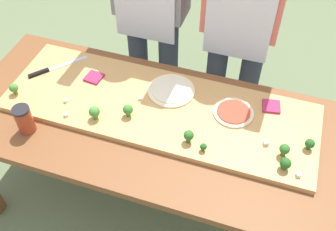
# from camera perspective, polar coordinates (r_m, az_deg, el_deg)

# --- Properties ---
(ground_plane) EXTENTS (8.00, 8.00, 0.00)m
(ground_plane) POSITION_cam_1_polar(r_m,az_deg,el_deg) (2.50, -2.48, -11.92)
(ground_plane) COLOR #60704C
(prep_table) EXTENTS (1.82, 0.82, 0.74)m
(prep_table) POSITION_cam_1_polar(r_m,az_deg,el_deg) (1.97, -3.10, -2.28)
(prep_table) COLOR brown
(prep_table) RESTS_ON ground
(cutting_board) EXTENTS (1.52, 0.51, 0.03)m
(cutting_board) POSITION_cam_1_polar(r_m,az_deg,el_deg) (1.93, -1.32, 1.17)
(cutting_board) COLOR tan
(cutting_board) RESTS_ON prep_table
(chefs_knife) EXTENTS (0.23, 0.26, 0.02)m
(chefs_knife) POSITION_cam_1_polar(r_m,az_deg,el_deg) (2.19, -16.60, 6.38)
(chefs_knife) COLOR #B7BABF
(chefs_knife) RESTS_ON cutting_board
(pizza_whole_cheese_artichoke) EXTENTS (0.24, 0.24, 0.02)m
(pizza_whole_cheese_artichoke) POSITION_cam_1_polar(r_m,az_deg,el_deg) (1.98, 0.47, 3.64)
(pizza_whole_cheese_artichoke) COLOR beige
(pizza_whole_cheese_artichoke) RESTS_ON cutting_board
(pizza_whole_tomato_red) EXTENTS (0.19, 0.19, 0.02)m
(pizza_whole_tomato_red) POSITION_cam_1_polar(r_m,az_deg,el_deg) (1.91, 9.38, 0.45)
(pizza_whole_tomato_red) COLOR beige
(pizza_whole_tomato_red) RESTS_ON cutting_board
(pizza_slice_far_right) EXTENTS (0.09, 0.09, 0.01)m
(pizza_slice_far_right) POSITION_cam_1_polar(r_m,az_deg,el_deg) (2.09, -10.59, 5.40)
(pizza_slice_far_right) COLOR #9E234C
(pizza_slice_far_right) RESTS_ON cutting_board
(pizza_slice_center) EXTENTS (0.10, 0.10, 0.01)m
(pizza_slice_center) POSITION_cam_1_polar(r_m,az_deg,el_deg) (1.97, 14.61, 1.29)
(pizza_slice_center) COLOR #9E234C
(pizza_slice_center) RESTS_ON cutting_board
(broccoli_floret_back_mid) EXTENTS (0.05, 0.05, 0.06)m
(broccoli_floret_back_mid) POSITION_cam_1_polar(r_m,az_deg,el_deg) (1.73, 16.51, -6.64)
(broccoli_floret_back_mid) COLOR #2C5915
(broccoli_floret_back_mid) RESTS_ON cutting_board
(broccoli_floret_front_left) EXTENTS (0.04, 0.04, 0.06)m
(broccoli_floret_front_left) POSITION_cam_1_polar(r_m,az_deg,el_deg) (2.09, -21.28, 3.68)
(broccoli_floret_front_left) COLOR #487A23
(broccoli_floret_front_left) RESTS_ON cutting_board
(broccoli_floret_center_left) EXTENTS (0.03, 0.03, 0.04)m
(broccoli_floret_center_left) POSITION_cam_1_polar(r_m,az_deg,el_deg) (1.73, 5.11, -4.51)
(broccoli_floret_center_left) COLOR #2C5915
(broccoli_floret_center_left) RESTS_ON cutting_board
(broccoli_floret_center_right) EXTENTS (0.05, 0.05, 0.07)m
(broccoli_floret_center_right) POSITION_cam_1_polar(r_m,az_deg,el_deg) (1.86, -10.53, 0.50)
(broccoli_floret_center_right) COLOR #487A23
(broccoli_floret_center_right) RESTS_ON cutting_board
(broccoli_floret_front_mid) EXTENTS (0.05, 0.05, 0.07)m
(broccoli_floret_front_mid) POSITION_cam_1_polar(r_m,az_deg,el_deg) (1.86, -5.78, 0.81)
(broccoli_floret_front_mid) COLOR #3F7220
(broccoli_floret_front_mid) RESTS_ON cutting_board
(broccoli_floret_back_right) EXTENTS (0.04, 0.04, 0.06)m
(broccoli_floret_back_right) POSITION_cam_1_polar(r_m,az_deg,el_deg) (1.83, 19.70, -3.86)
(broccoli_floret_back_right) COLOR #2C5915
(broccoli_floret_back_right) RESTS_ON cutting_board
(broccoli_floret_back_left) EXTENTS (0.05, 0.05, 0.07)m
(broccoli_floret_back_left) POSITION_cam_1_polar(r_m,az_deg,el_deg) (1.75, 2.99, -2.91)
(broccoli_floret_back_left) COLOR #366618
(broccoli_floret_back_left) RESTS_ON cutting_board
(broccoli_floret_front_right) EXTENTS (0.05, 0.05, 0.07)m
(broccoli_floret_front_right) POSITION_cam_1_polar(r_m,az_deg,el_deg) (1.77, 16.39, -4.71)
(broccoli_floret_front_right) COLOR #366618
(broccoli_floret_front_right) RESTS_ON cutting_board
(cheese_crumble_a) EXTENTS (0.02, 0.02, 0.01)m
(cheese_crumble_a) POSITION_cam_1_polar(r_m,az_deg,el_deg) (1.95, -4.03, 2.45)
(cheese_crumble_a) COLOR silver
(cheese_crumble_a) RESTS_ON cutting_board
(cheese_crumble_b) EXTENTS (0.02, 0.02, 0.02)m
(cheese_crumble_b) POSITION_cam_1_polar(r_m,az_deg,el_deg) (1.99, -14.48, 2.06)
(cheese_crumble_b) COLOR white
(cheese_crumble_b) RESTS_ON cutting_board
(cheese_crumble_c) EXTENTS (0.02, 0.02, 0.02)m
(cheese_crumble_c) POSITION_cam_1_polar(r_m,az_deg,el_deg) (1.75, 18.24, -8.12)
(cheese_crumble_c) COLOR silver
(cheese_crumble_c) RESTS_ON cutting_board
(cheese_crumble_d) EXTENTS (0.02, 0.02, 0.02)m
(cheese_crumble_d) POSITION_cam_1_polar(r_m,az_deg,el_deg) (1.93, -14.46, 0.10)
(cheese_crumble_d) COLOR silver
(cheese_crumble_d) RESTS_ON cutting_board
(cheese_crumble_e) EXTENTS (0.03, 0.03, 0.02)m
(cheese_crumble_e) POSITION_cam_1_polar(r_m,az_deg,el_deg) (1.81, 13.90, -3.83)
(cheese_crumble_e) COLOR silver
(cheese_crumble_e) RESTS_ON cutting_board
(sauce_jar) EXTENTS (0.08, 0.08, 0.14)m
(sauce_jar) POSITION_cam_1_polar(r_m,az_deg,el_deg) (1.91, -19.94, -0.55)
(sauce_jar) COLOR #99381E
(sauce_jar) RESTS_ON prep_table
(cook_right) EXTENTS (0.54, 0.39, 1.67)m
(cook_right) POSITION_cam_1_polar(r_m,az_deg,el_deg) (2.15, 10.61, 14.22)
(cook_right) COLOR #333847
(cook_right) RESTS_ON ground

